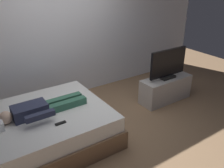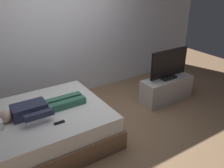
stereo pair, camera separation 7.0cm
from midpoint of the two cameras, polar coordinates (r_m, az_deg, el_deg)
The scene contains 7 objects.
ground_plane at distance 4.12m, azimuth -1.30°, elevation -10.90°, with size 10.00×10.00×0.00m, color #8C6B4C.
back_wall at distance 5.04m, azimuth -7.24°, elevation 13.16°, with size 6.40×0.10×2.80m, color silver.
bed at distance 3.83m, azimuth -16.28°, elevation -10.26°, with size 2.08×1.62×0.54m.
person at distance 3.65m, azimuth -16.50°, elevation -5.56°, with size 1.26×0.46×0.18m.
remote at distance 3.39m, azimuth -11.80°, elevation -8.97°, with size 0.15×0.04×0.02m, color black.
tv_stand at distance 5.02m, azimuth 13.17°, elevation -1.28°, with size 1.10×0.40×0.50m, color #B7B2AD.
tv at distance 4.81m, azimuth 13.78°, elevation 4.45°, with size 0.88×0.20×0.59m.
Camera 2 is at (-1.70, -2.88, 2.41)m, focal length 38.47 mm.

